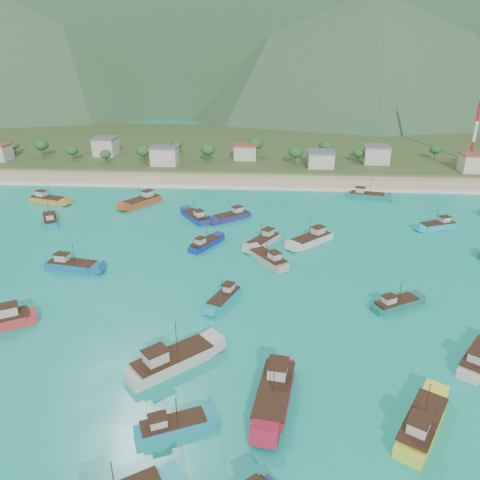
# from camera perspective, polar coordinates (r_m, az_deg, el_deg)

# --- Properties ---
(ground) EXTENTS (600.00, 600.00, 0.00)m
(ground) POSITION_cam_1_polar(r_m,az_deg,el_deg) (88.93, -0.06, -6.23)
(ground) COLOR #0D9587
(ground) RESTS_ON ground
(beach) EXTENTS (400.00, 18.00, 1.20)m
(beach) POSITION_cam_1_polar(r_m,az_deg,el_deg) (162.64, 1.97, 7.19)
(beach) COLOR beige
(beach) RESTS_ON ground
(land) EXTENTS (400.00, 110.00, 2.40)m
(land) POSITION_cam_1_polar(r_m,az_deg,el_deg) (222.06, 2.61, 11.30)
(land) COLOR #385123
(land) RESTS_ON ground
(surf_line) EXTENTS (400.00, 2.50, 0.08)m
(surf_line) POSITION_cam_1_polar(r_m,az_deg,el_deg) (153.50, 1.83, 6.27)
(surf_line) COLOR white
(surf_line) RESTS_ON ground
(village) EXTENTS (214.99, 28.84, 6.78)m
(village) POSITION_cam_1_polar(r_m,az_deg,el_deg) (182.98, 3.38, 10.35)
(village) COLOR beige
(village) RESTS_ON ground
(vegetation) EXTENTS (275.51, 24.96, 8.25)m
(vegetation) POSITION_cam_1_polar(r_m,az_deg,el_deg) (184.98, 2.40, 10.66)
(vegetation) COLOR #235623
(vegetation) RESTS_ON ground
(boat_0) EXTENTS (10.44, 6.59, 5.95)m
(boat_0) POSITION_cam_1_polar(r_m,az_deg,el_deg) (129.11, 22.97, 1.61)
(boat_0) COLOR #1E9AB8
(boat_0) RESTS_ON ground
(boat_2) EXTENTS (5.86, 9.44, 5.37)m
(boat_2) POSITION_cam_1_polar(r_m,az_deg,el_deg) (85.34, -1.93, -7.11)
(boat_2) COLOR #1998B7
(boat_2) RESTS_ON ground
(boat_4) EXTENTS (12.16, 11.69, 7.70)m
(boat_4) POSITION_cam_1_polar(r_m,az_deg,el_deg) (69.79, -8.36, -14.46)
(boat_4) COLOR #BBB6A9
(boat_4) RESTS_ON ground
(boat_5) EXTENTS (10.73, 10.77, 6.94)m
(boat_5) POSITION_cam_1_polar(r_m,az_deg,el_deg) (110.99, 8.72, 0.03)
(boat_5) COLOR beige
(boat_5) RESTS_ON ground
(boat_7) EXTENTS (7.48, 10.49, 6.07)m
(boat_7) POSITION_cam_1_polar(r_m,az_deg,el_deg) (132.61, -22.13, 2.28)
(boat_7) COLOR teal
(boat_7) RESTS_ON ground
(boat_8) EXTENTS (8.80, 11.68, 6.82)m
(boat_8) POSITION_cam_1_polar(r_m,az_deg,el_deg) (63.79, 21.25, -20.34)
(boat_8) COLOR yellow
(boat_8) RESTS_ON ground
(boat_10) EXTENTS (10.07, 9.26, 6.25)m
(boat_10) POSITION_cam_1_polar(r_m,az_deg,el_deg) (125.25, -1.02, 2.87)
(boat_10) COLOR navy
(boat_10) RESTS_ON ground
(boat_12) EXTENTS (8.73, 10.40, 6.25)m
(boat_12) POSITION_cam_1_polar(r_m,az_deg,el_deg) (100.03, 3.54, -2.39)
(boat_12) COLOR #A6A097
(boat_12) RESTS_ON ground
(boat_14) EXTENTS (11.30, 4.99, 6.45)m
(boat_14) POSITION_cam_1_polar(r_m,az_deg,el_deg) (103.10, -19.82, -2.95)
(boat_14) COLOR #155D9B
(boat_14) RESTS_ON ground
(boat_15) EXTENTS (8.70, 10.57, 6.31)m
(boat_15) POSITION_cam_1_polar(r_m,az_deg,el_deg) (125.34, -5.41, 2.79)
(boat_15) COLOR navy
(boat_15) RESTS_ON ground
(boat_17) EXTENTS (7.01, 9.53, 5.54)m
(boat_17) POSITION_cam_1_polar(r_m,az_deg,el_deg) (108.13, -4.27, -0.52)
(boat_17) COLOR #0E29A3
(boat_17) RESTS_ON ground
(boat_20) EXTENTS (8.98, 5.88, 5.13)m
(boat_20) POSITION_cam_1_polar(r_m,az_deg,el_deg) (60.87, -8.30, -21.59)
(boat_20) COLOR teal
(boat_20) RESTS_ON ground
(boat_21) EXTENTS (5.81, 13.51, 7.73)m
(boat_21) POSITION_cam_1_polar(r_m,az_deg,el_deg) (64.06, 4.22, -18.15)
(boat_21) COLOR #A21A2F
(boat_21) RESTS_ON ground
(boat_23) EXTENTS (9.86, 12.20, 7.25)m
(boat_23) POSITION_cam_1_polar(r_m,az_deg,el_deg) (140.23, -11.83, 4.62)
(boat_23) COLOR #AB461C
(boat_23) RESTS_ON ground
(boat_24) EXTENTS (8.85, 10.38, 6.27)m
(boat_24) POSITION_cam_1_polar(r_m,az_deg,el_deg) (78.13, 27.11, -12.80)
(boat_24) COLOR beige
(boat_24) RESTS_ON ground
(boat_26) EXTENTS (12.13, 6.65, 6.87)m
(boat_26) POSITION_cam_1_polar(r_m,az_deg,el_deg) (150.06, -22.38, 4.53)
(boat_26) COLOR #C0832C
(boat_26) RESTS_ON ground
(boat_28) EXTENTS (9.28, 6.95, 5.42)m
(boat_28) POSITION_cam_1_polar(r_m,az_deg,el_deg) (87.75, 18.42, -7.48)
(boat_28) COLOR #186359
(boat_28) RESTS_ON ground
(boat_29) EXTENTS (8.20, 10.82, 6.33)m
(boat_29) POSITION_cam_1_polar(r_m,az_deg,el_deg) (109.20, 2.89, -0.17)
(boat_29) COLOR #ABA59C
(boat_29) RESTS_ON ground
(boat_30) EXTENTS (11.57, 5.48, 6.58)m
(boat_30) POSITION_cam_1_polar(r_m,az_deg,el_deg) (148.16, 15.16, 5.21)
(boat_30) COLOR #167067
(boat_30) RESTS_ON ground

